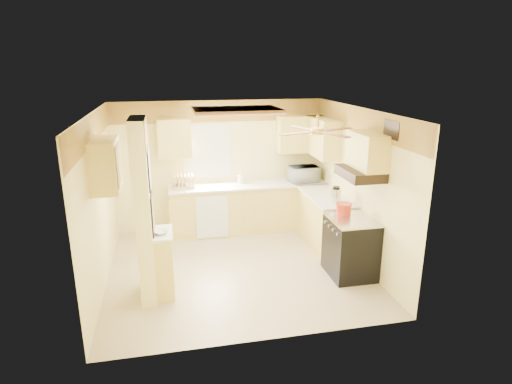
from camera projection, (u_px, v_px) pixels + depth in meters
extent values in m
plane|color=tan|center=(237.00, 268.00, 6.86)|extent=(4.00, 4.00, 0.00)
plane|color=white|center=(235.00, 111.00, 6.14)|extent=(4.00, 4.00, 0.00)
plane|color=#FFEE9B|center=(220.00, 166.00, 8.28)|extent=(4.00, 0.00, 4.00)
plane|color=#FFEE9B|center=(265.00, 243.00, 4.72)|extent=(4.00, 0.00, 4.00)
plane|color=#FFEE9B|center=(98.00, 202.00, 6.10)|extent=(0.00, 3.80, 3.80)
plane|color=#FFEE9B|center=(359.00, 186.00, 6.90)|extent=(0.00, 3.80, 3.80)
cube|color=gold|center=(219.00, 111.00, 7.96)|extent=(4.00, 0.02, 0.40)
cube|color=#FFEE9B|center=(144.00, 212.00, 5.72)|extent=(0.20, 0.70, 2.50)
cube|color=#DEC161|center=(164.00, 265.00, 5.99)|extent=(0.25, 0.55, 0.90)
cube|color=white|center=(162.00, 233.00, 5.86)|extent=(0.28, 0.58, 0.04)
cube|color=#DEC161|center=(249.00, 208.00, 8.33)|extent=(3.00, 0.60, 0.90)
cube|color=#DEC161|center=(325.00, 221.00, 7.63)|extent=(0.60, 1.40, 0.90)
cube|color=white|center=(249.00, 185.00, 8.18)|extent=(3.04, 0.64, 0.04)
cube|color=white|center=(326.00, 196.00, 7.49)|extent=(0.64, 1.44, 0.04)
cube|color=white|center=(212.00, 217.00, 7.89)|extent=(0.58, 0.02, 0.80)
cube|color=white|center=(207.00, 151.00, 8.13)|extent=(0.92, 0.02, 1.02)
cube|color=white|center=(207.00, 151.00, 8.13)|extent=(0.80, 0.02, 0.90)
cube|color=#DEC161|center=(174.00, 138.00, 7.77)|extent=(0.60, 0.35, 0.70)
cube|color=#DEC161|center=(301.00, 134.00, 8.25)|extent=(0.90, 0.35, 0.70)
cube|color=#DEC161|center=(323.00, 137.00, 7.86)|extent=(0.35, 1.00, 0.70)
cube|color=#DEC161|center=(105.00, 165.00, 5.73)|extent=(0.35, 0.75, 0.70)
cube|color=#DEC161|center=(367.00, 151.00, 6.14)|extent=(0.35, 0.76, 0.52)
cube|color=black|center=(350.00, 248.00, 6.55)|extent=(0.65, 0.76, 0.90)
cube|color=silver|center=(352.00, 220.00, 6.42)|extent=(0.66, 0.77, 0.02)
cylinder|color=silver|center=(338.00, 234.00, 6.15)|extent=(0.03, 0.05, 0.05)
cylinder|color=silver|center=(333.00, 230.00, 6.31)|extent=(0.03, 0.05, 0.05)
cylinder|color=silver|center=(329.00, 226.00, 6.46)|extent=(0.03, 0.05, 0.05)
cylinder|color=silver|center=(325.00, 222.00, 6.61)|extent=(0.03, 0.05, 0.05)
cube|color=black|center=(360.00, 173.00, 6.22)|extent=(0.50, 0.76, 0.14)
cube|color=black|center=(149.00, 168.00, 5.57)|extent=(0.02, 0.42, 0.57)
cube|color=white|center=(149.00, 168.00, 5.57)|extent=(0.01, 0.37, 0.52)
cube|color=black|center=(152.00, 215.00, 5.75)|extent=(0.02, 0.42, 0.57)
cube|color=yellow|center=(153.00, 215.00, 5.76)|extent=(0.01, 0.37, 0.52)
cube|color=brown|center=(236.00, 110.00, 6.64)|extent=(1.35, 0.95, 0.06)
cube|color=white|center=(237.00, 112.00, 6.65)|extent=(1.15, 0.75, 0.02)
cylinder|color=gold|center=(318.00, 121.00, 5.71)|extent=(0.04, 0.04, 0.16)
cylinder|color=gold|center=(317.00, 131.00, 5.75)|extent=(0.18, 0.18, 0.08)
cube|color=brown|center=(335.00, 129.00, 5.91)|extent=(0.55, 0.28, 0.01)
cube|color=brown|center=(303.00, 128.00, 6.01)|extent=(0.28, 0.55, 0.01)
cube|color=brown|center=(298.00, 133.00, 5.58)|extent=(0.55, 0.28, 0.01)
cube|color=brown|center=(333.00, 134.00, 5.49)|extent=(0.28, 0.55, 0.01)
cube|color=black|center=(392.00, 130.00, 5.75)|extent=(0.02, 0.40, 0.25)
imported|color=white|center=(304.00, 174.00, 8.32)|extent=(0.58, 0.42, 0.30)
imported|color=white|center=(161.00, 232.00, 5.78)|extent=(0.24, 0.24, 0.05)
cylinder|color=red|center=(344.00, 209.00, 6.63)|extent=(0.23, 0.23, 0.15)
cylinder|color=red|center=(344.00, 204.00, 6.60)|extent=(0.25, 0.25, 0.02)
cylinder|color=silver|center=(336.00, 195.00, 7.10)|extent=(0.17, 0.17, 0.23)
cylinder|color=black|center=(336.00, 188.00, 7.07)|extent=(0.11, 0.11, 0.03)
cube|color=tan|center=(184.00, 186.00, 7.97)|extent=(0.40, 0.30, 0.04)
cube|color=tan|center=(174.00, 182.00, 7.91)|extent=(0.02, 0.27, 0.23)
cube|color=tan|center=(178.00, 182.00, 7.92)|extent=(0.02, 0.27, 0.23)
cube|color=tan|center=(182.00, 181.00, 7.93)|extent=(0.02, 0.27, 0.23)
cube|color=tan|center=(185.00, 181.00, 7.95)|extent=(0.02, 0.27, 0.23)
cube|color=tan|center=(189.00, 181.00, 7.96)|extent=(0.02, 0.27, 0.23)
cube|color=tan|center=(193.00, 181.00, 7.97)|extent=(0.02, 0.27, 0.23)
cylinder|color=white|center=(178.00, 182.00, 7.92)|extent=(0.02, 0.23, 0.23)
cylinder|color=white|center=(185.00, 181.00, 7.95)|extent=(0.02, 0.23, 0.23)
cylinder|color=white|center=(241.00, 179.00, 8.24)|extent=(0.12, 0.12, 0.15)
cylinder|color=tan|center=(242.00, 177.00, 8.23)|extent=(0.01, 0.01, 0.24)
cylinder|color=tan|center=(241.00, 177.00, 8.24)|extent=(0.01, 0.01, 0.24)
cylinder|color=tan|center=(240.00, 177.00, 8.22)|extent=(0.01, 0.01, 0.24)
cylinder|color=tan|center=(241.00, 177.00, 8.20)|extent=(0.01, 0.01, 0.24)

